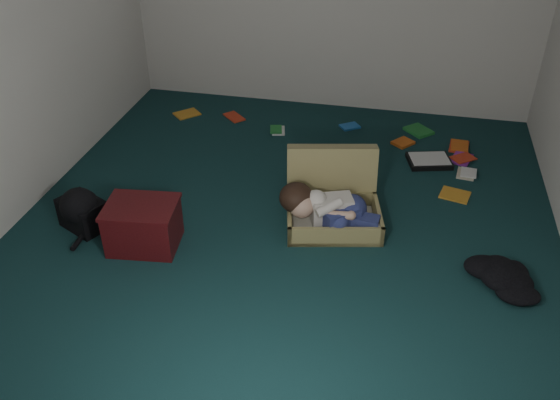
% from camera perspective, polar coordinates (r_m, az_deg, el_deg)
% --- Properties ---
extents(floor, '(4.50, 4.50, 0.00)m').
position_cam_1_polar(floor, '(4.43, 0.41, -2.71)').
color(floor, '#113032').
rests_on(floor, ground).
extents(wall_front, '(4.50, 0.00, 4.50)m').
position_cam_1_polar(wall_front, '(1.96, -13.33, -10.20)').
color(wall_front, silver).
rests_on(wall_front, ground).
extents(wall_left, '(0.00, 4.50, 4.50)m').
position_cam_1_polar(wall_left, '(4.63, -25.33, 13.84)').
color(wall_left, silver).
rests_on(wall_left, ground).
extents(suitcase, '(0.81, 0.80, 0.51)m').
position_cam_1_polar(suitcase, '(4.49, 5.09, 0.02)').
color(suitcase, '#9D9156').
rests_on(suitcase, floor).
extents(person, '(0.77, 0.38, 0.31)m').
position_cam_1_polar(person, '(4.32, 4.65, -0.78)').
color(person, silver).
rests_on(person, suitcase).
extents(maroon_bin, '(0.53, 0.44, 0.34)m').
position_cam_1_polar(maroon_bin, '(4.28, -13.04, -2.40)').
color(maroon_bin, '#430D10').
rests_on(maroon_bin, floor).
extents(backpack, '(0.53, 0.49, 0.25)m').
position_cam_1_polar(backpack, '(4.62, -18.44, -1.15)').
color(backpack, black).
rests_on(backpack, floor).
extents(clothing_pile, '(0.42, 0.35, 0.13)m').
position_cam_1_polar(clothing_pile, '(4.15, 20.47, -7.07)').
color(clothing_pile, black).
rests_on(clothing_pile, floor).
extents(paper_tray, '(0.42, 0.36, 0.05)m').
position_cam_1_polar(paper_tray, '(5.39, 14.16, 3.69)').
color(paper_tray, black).
rests_on(paper_tray, floor).
extents(book_scatter, '(2.94, 1.29, 0.02)m').
position_cam_1_polar(book_scatter, '(5.63, 8.24, 5.56)').
color(book_scatter, orange).
rests_on(book_scatter, floor).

